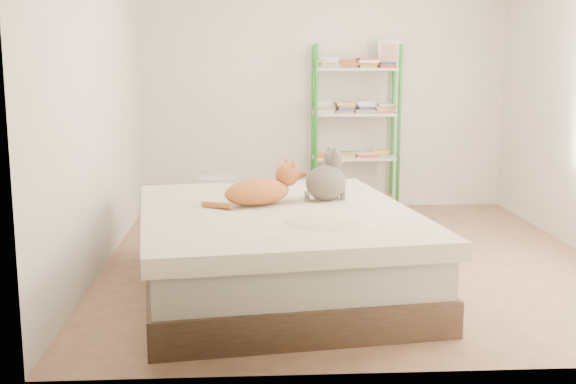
{
  "coord_description": "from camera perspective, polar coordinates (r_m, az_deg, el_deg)",
  "views": [
    {
      "loc": [
        -0.82,
        -5.44,
        1.53
      ],
      "look_at": [
        -0.52,
        -0.44,
        0.62
      ],
      "focal_mm": 45.0,
      "sensor_mm": 36.0,
      "label": 1
    }
  ],
  "objects": [
    {
      "name": "room",
      "position": [
        5.51,
        5.24,
        7.86
      ],
      "size": [
        3.81,
        4.21,
        2.61
      ],
      "color": "tan",
      "rests_on": "ground"
    },
    {
      "name": "orange_cat",
      "position": [
        4.91,
        -2.45,
        0.27
      ],
      "size": [
        0.65,
        0.54,
        0.23
      ],
      "primitive_type": null,
      "rotation": [
        0.0,
        0.0,
        0.5
      ],
      "color": "#DB8A3F",
      "rests_on": "bed"
    },
    {
      "name": "bed",
      "position": [
        4.87,
        -0.97,
        -4.56
      ],
      "size": [
        2.05,
        2.43,
        0.56
      ],
      "rotation": [
        0.0,
        0.0,
        0.14
      ],
      "color": "brown",
      "rests_on": "ground"
    },
    {
      "name": "white_bin",
      "position": [
        7.1,
        -5.5,
        -0.46
      ],
      "size": [
        0.36,
        0.32,
        0.42
      ],
      "rotation": [
        0.0,
        0.0,
        -0.01
      ],
      "color": "silver",
      "rests_on": "ground"
    },
    {
      "name": "shelf_unit",
      "position": [
        7.44,
        5.38,
        5.21
      ],
      "size": [
        0.89,
        0.36,
        1.74
      ],
      "color": "#2A882B",
      "rests_on": "ground"
    },
    {
      "name": "cardboard_box",
      "position": [
        6.46,
        3.76,
        -1.67
      ],
      "size": [
        0.56,
        0.54,
        0.44
      ],
      "rotation": [
        0.0,
        0.0,
        0.03
      ],
      "color": "#91704A",
      "rests_on": "ground"
    },
    {
      "name": "grey_cat",
      "position": [
        5.06,
        3.03,
        1.37
      ],
      "size": [
        0.41,
        0.39,
        0.37
      ],
      "primitive_type": null,
      "rotation": [
        0.0,
        0.0,
        2.04
      ],
      "color": "#6C6659",
      "rests_on": "bed"
    }
  ]
}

